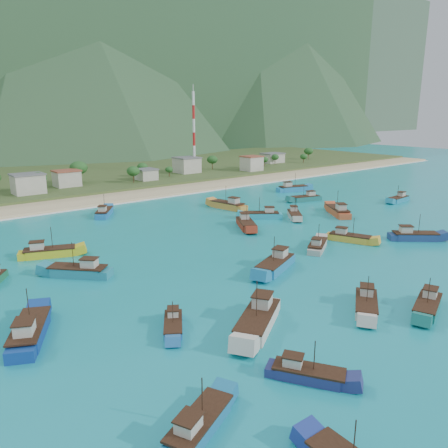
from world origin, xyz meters
TOP-DOWN VIEW (x-y plane):
  - ground at (0.00, 0.00)m, footprint 600.00×600.00m
  - beach at (0.00, 79.00)m, footprint 400.00×18.00m
  - land at (0.00, 140.00)m, footprint 400.00×110.00m
  - surf_line at (0.00, 69.50)m, footprint 400.00×2.50m
  - village at (17.52, 103.20)m, footprint 213.85×25.17m
  - vegetation at (-9.29, 103.10)m, footprint 275.85×25.16m
  - radio_tower at (52.14, 108.00)m, footprint 1.20×1.20m
  - boat_1 at (-40.85, 14.25)m, footprint 10.37×10.81m
  - boat_2 at (28.52, -12.69)m, footprint 10.63×9.94m
  - boat_4 at (-16.73, 56.57)m, footprint 9.04×10.76m
  - boat_6 at (-38.49, -13.41)m, footprint 6.43×8.04m
  - boat_7 at (5.42, -2.96)m, footprint 10.09×7.56m
  - boat_9 at (16.80, 40.92)m, footprint 5.59×12.99m
  - boat_10 at (15.94, -3.70)m, footprint 6.54×10.67m
  - boat_11 at (-47.64, -31.84)m, footprint 9.97×6.57m
  - boat_12 at (-12.64, -26.77)m, footprint 10.25×8.25m
  - boat_15 at (5.85, 20.66)m, footprint 8.73×11.49m
  - boat_16 at (-54.59, -3.83)m, footprint 8.67×12.40m
  - boat_17 at (-5.94, -32.87)m, footprint 10.48×6.05m
  - boat_18 at (44.76, 33.80)m, footprint 11.33×6.06m
  - boat_20 at (36.17, 14.37)m, footprint 10.07×12.33m
  - boat_21 at (-10.84, -6.07)m, footprint 12.65×7.86m
  - boat_22 at (55.31, 49.03)m, footprint 12.74×7.22m
  - boat_23 at (-41.42, 29.09)m, footprint 11.68×7.26m
  - boat_24 at (67.73, 13.35)m, footprint 10.53×3.77m
  - boat_25 at (-33.39, -32.80)m, footprint 6.94×9.02m
  - boat_26 at (16.30, 25.39)m, footprint 10.39×9.16m
  - boat_28 at (-29.19, -20.50)m, footprint 12.99×10.13m
  - boat_29 at (23.75, 20.05)m, footprint 8.75×9.58m

SIDE VIEW (x-z plane):
  - ground at x=0.00m, z-range 0.00..0.00m
  - beach at x=0.00m, z-range -0.60..0.60m
  - land at x=0.00m, z-range -1.20..1.20m
  - surf_line at x=0.00m, z-range -0.04..0.04m
  - boat_6 at x=-38.49m, z-range -1.91..2.85m
  - boat_25 at x=-33.39m, z-range -2.08..3.21m
  - boat_11 at x=-47.64m, z-range -2.21..3.49m
  - boat_7 at x=5.42m, z-range -2.27..3.62m
  - boat_29 at x=23.75m, z-range -2.28..3.65m
  - boat_17 at x=-5.94m, z-range -2.29..3.66m
  - boat_10 at x=15.94m, z-range -2.32..3.74m
  - boat_12 at x=-12.64m, z-range -2.33..3.75m
  - boat_24 at x=67.73m, z-range -2.34..3.77m
  - boat_26 at x=16.30m, z-range -2.41..3.94m
  - boat_18 at x=44.76m, z-range -2.44..3.99m
  - boat_4 at x=-16.73m, z-range -2.45..4.02m
  - boat_2 at x=28.52m, z-range -2.51..4.14m
  - boat_23 at x=-41.42m, z-range -2.51..4.14m
  - boat_15 at x=5.85m, z-range -2.53..4.19m
  - boat_1 at x=-40.85m, z-range -2.57..4.27m
  - boat_16 at x=-54.59m, z-range -2.67..4.48m
  - boat_21 at x=-10.84m, z-range -2.68..4.51m
  - boat_22 at x=55.31m, z-range -2.69..4.53m
  - boat_20 at x=36.17m, z-range -2.73..4.62m
  - boat_9 at x=16.80m, z-range -2.76..4.67m
  - boat_28 at x=-29.19m, z-range -2.83..4.82m
  - village at x=17.52m, z-range 1.22..7.91m
  - vegetation at x=-9.29m, z-range 0.71..9.72m
  - radio_tower at x=52.14m, z-range 1.60..38.10m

